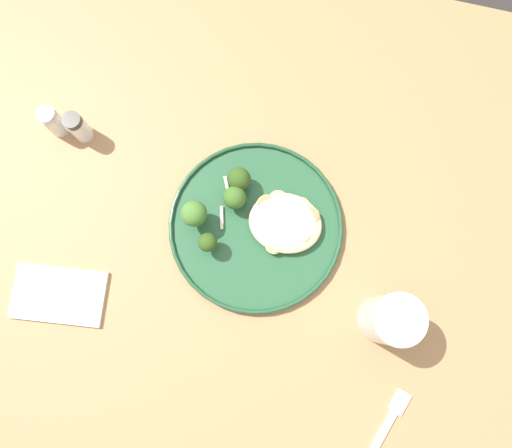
# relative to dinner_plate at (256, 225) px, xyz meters

# --- Properties ---
(ground) EXTENTS (6.00, 6.00, 0.00)m
(ground) POSITION_rel_dinner_plate_xyz_m (-0.04, -0.00, -0.75)
(ground) COLOR #2D2B28
(wooden_dining_table) EXTENTS (1.40, 1.00, 0.74)m
(wooden_dining_table) POSITION_rel_dinner_plate_xyz_m (-0.04, -0.00, -0.09)
(wooden_dining_table) COLOR #9E754C
(wooden_dining_table) RESTS_ON ground
(dinner_plate) EXTENTS (0.29, 0.29, 0.02)m
(dinner_plate) POSITION_rel_dinner_plate_xyz_m (0.00, 0.00, 0.00)
(dinner_plate) COLOR #235133
(dinner_plate) RESTS_ON wooden_dining_table
(noodle_bed) EXTENTS (0.12, 0.10, 0.03)m
(noodle_bed) POSITION_rel_dinner_plate_xyz_m (0.05, 0.01, 0.01)
(noodle_bed) COLOR beige
(noodle_bed) RESTS_ON dinner_plate
(seared_scallop_tiny_bay) EXTENTS (0.03, 0.03, 0.02)m
(seared_scallop_tiny_bay) POSITION_rel_dinner_plate_xyz_m (0.01, 0.03, 0.01)
(seared_scallop_tiny_bay) COLOR #DBB77A
(seared_scallop_tiny_bay) RESTS_ON dinner_plate
(seared_scallop_center_golden) EXTENTS (0.03, 0.03, 0.01)m
(seared_scallop_center_golden) POSITION_rel_dinner_plate_xyz_m (0.03, 0.05, 0.01)
(seared_scallop_center_golden) COLOR beige
(seared_scallop_center_golden) RESTS_ON dinner_plate
(seared_scallop_right_edge) EXTENTS (0.03, 0.03, 0.01)m
(seared_scallop_right_edge) POSITION_rel_dinner_plate_xyz_m (0.04, -0.03, 0.01)
(seared_scallop_right_edge) COLOR #E5C689
(seared_scallop_right_edge) RESTS_ON dinner_plate
(seared_scallop_on_noodles) EXTENTS (0.03, 0.03, 0.02)m
(seared_scallop_on_noodles) POSITION_rel_dinner_plate_xyz_m (0.08, 0.03, 0.01)
(seared_scallop_on_noodles) COLOR #DBB77A
(seared_scallop_on_noodles) RESTS_ON dinner_plate
(seared_scallop_rear_pale) EXTENTS (0.03, 0.03, 0.02)m
(seared_scallop_rear_pale) POSITION_rel_dinner_plate_xyz_m (0.08, -0.00, 0.01)
(seared_scallop_rear_pale) COLOR #DBB77A
(seared_scallop_rear_pale) RESTS_ON dinner_plate
(seared_scallop_left_edge) EXTENTS (0.03, 0.03, 0.01)m
(seared_scallop_left_edge) POSITION_rel_dinner_plate_xyz_m (0.06, 0.04, 0.01)
(seared_scallop_left_edge) COLOR #E5C689
(seared_scallop_left_edge) RESTS_ON dinner_plate
(broccoli_floret_small_sprig) EXTENTS (0.04, 0.04, 0.06)m
(broccoli_floret_small_sprig) POSITION_rel_dinner_plate_xyz_m (-0.10, -0.01, 0.04)
(broccoli_floret_small_sprig) COLOR #89A356
(broccoli_floret_small_sprig) RESTS_ON dinner_plate
(broccoli_floret_rear_charred) EXTENTS (0.04, 0.04, 0.05)m
(broccoli_floret_rear_charred) POSITION_rel_dinner_plate_xyz_m (-0.05, 0.03, 0.03)
(broccoli_floret_rear_charred) COLOR #7A994C
(broccoli_floret_rear_charred) RESTS_ON dinner_plate
(broccoli_floret_left_leaning) EXTENTS (0.04, 0.04, 0.05)m
(broccoli_floret_left_leaning) POSITION_rel_dinner_plate_xyz_m (-0.04, 0.06, 0.03)
(broccoli_floret_left_leaning) COLOR #7A994C
(broccoli_floret_left_leaning) RESTS_ON dinner_plate
(broccoli_floret_beside_noodles) EXTENTS (0.03, 0.03, 0.05)m
(broccoli_floret_beside_noodles) POSITION_rel_dinner_plate_xyz_m (-0.07, -0.05, 0.03)
(broccoli_floret_beside_noodles) COLOR #7A994C
(broccoli_floret_beside_noodles) RESTS_ON dinner_plate
(onion_sliver_short_strip) EXTENTS (0.02, 0.04, 0.00)m
(onion_sliver_short_strip) POSITION_rel_dinner_plate_xyz_m (-0.06, 0.00, 0.01)
(onion_sliver_short_strip) COLOR silver
(onion_sliver_short_strip) RESTS_ON dinner_plate
(onion_sliver_pale_crescent) EXTENTS (0.03, 0.05, 0.00)m
(onion_sliver_pale_crescent) POSITION_rel_dinner_plate_xyz_m (-0.06, 0.05, 0.01)
(onion_sliver_pale_crescent) COLOR silver
(onion_sliver_pale_crescent) RESTS_ON dinner_plate
(water_glass) EXTENTS (0.08, 0.08, 0.11)m
(water_glass) POSITION_rel_dinner_plate_xyz_m (0.23, -0.10, 0.04)
(water_glass) COLOR silver
(water_glass) RESTS_ON wooden_dining_table
(dinner_fork) EXTENTS (0.08, 0.18, 0.00)m
(dinner_fork) POSITION_rel_dinner_plate_xyz_m (0.26, -0.29, -0.01)
(dinner_fork) COLOR silver
(dinner_fork) RESTS_ON wooden_dining_table
(folded_napkin) EXTENTS (0.16, 0.11, 0.01)m
(folded_napkin) POSITION_rel_dinner_plate_xyz_m (-0.29, -0.19, -0.00)
(folded_napkin) COLOR silver
(folded_napkin) RESTS_ON wooden_dining_table
(salt_shaker) EXTENTS (0.03, 0.03, 0.07)m
(salt_shaker) POSITION_rel_dinner_plate_xyz_m (-0.37, 0.09, 0.02)
(salt_shaker) COLOR white
(salt_shaker) RESTS_ON wooden_dining_table
(pepper_shaker) EXTENTS (0.03, 0.03, 0.07)m
(pepper_shaker) POSITION_rel_dinner_plate_xyz_m (-0.33, 0.09, 0.02)
(pepper_shaker) COLOR white
(pepper_shaker) RESTS_ON wooden_dining_table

